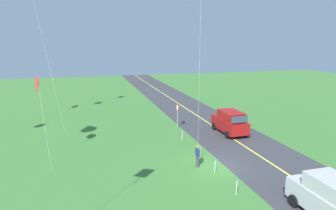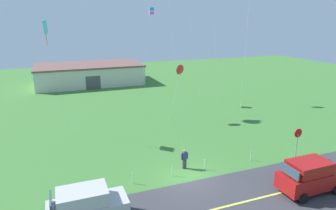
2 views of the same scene
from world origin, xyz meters
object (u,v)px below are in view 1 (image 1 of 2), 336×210
object	(u,v)px
car_parked_west_near	(332,199)
kite_pink_drift	(38,83)
stop_sign	(178,111)
person_adult_near	(198,155)
car_suv_foreground	(230,122)

from	to	relation	value
car_parked_west_near	kite_pink_drift	world-z (taller)	kite_pink_drift
stop_sign	kite_pink_drift	bearing A→B (deg)	113.84
stop_sign	person_adult_near	world-z (taller)	stop_sign
car_suv_foreground	stop_sign	distance (m)	5.38
stop_sign	person_adult_near	distance (m)	9.74
car_parked_west_near	kite_pink_drift	size ratio (longest dim) A/B	0.68
stop_sign	kite_pink_drift	world-z (taller)	kite_pink_drift
stop_sign	kite_pink_drift	xyz separation A→B (m)	(-5.39, 12.20, 4.07)
car_parked_west_near	kite_pink_drift	distance (m)	19.56
car_parked_west_near	person_adult_near	bearing A→B (deg)	27.39
stop_sign	car_parked_west_near	bearing A→B (deg)	-171.79
car_suv_foreground	person_adult_near	xyz separation A→B (m)	(-6.52, 5.93, -0.29)
car_suv_foreground	person_adult_near	size ratio (longest dim) A/B	2.75
car_parked_west_near	stop_sign	distance (m)	17.58
person_adult_near	kite_pink_drift	xyz separation A→B (m)	(4.18, 10.65, 5.01)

